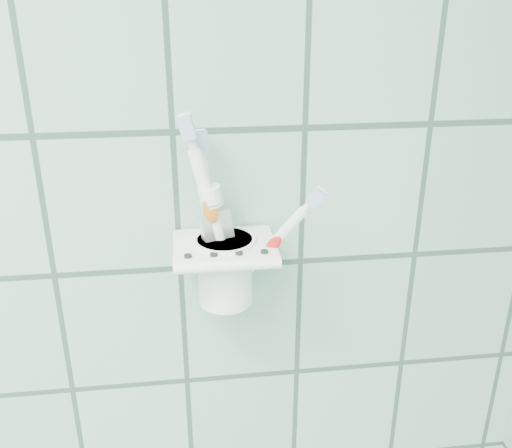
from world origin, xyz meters
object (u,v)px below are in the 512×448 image
toothbrush_pink (232,206)px  toothbrush_orange (229,222)px  holder_bracket (224,249)px  cup (225,267)px  toothpaste_tube (227,232)px  toothbrush_blue (213,219)px

toothbrush_pink → toothbrush_orange: bearing=127.0°
holder_bracket → cup: 0.03m
toothpaste_tube → holder_bracket: bearing=-136.8°
holder_bracket → cup: same height
cup → toothbrush_orange: toothbrush_orange is taller
cup → toothbrush_pink: (0.01, 0.00, 0.08)m
cup → toothpaste_tube: size_ratio=0.58×
toothbrush_blue → toothpaste_tube: bearing=21.6°
cup → toothbrush_pink: toothbrush_pink is taller
toothpaste_tube → toothbrush_pink: bearing=-61.5°
toothbrush_pink → toothbrush_blue: 0.03m
cup → toothpaste_tube: bearing=57.3°
holder_bracket → toothbrush_blue: (-0.01, -0.00, 0.04)m
cup → toothbrush_blue: (-0.01, -0.00, 0.06)m
holder_bracket → toothbrush_blue: 0.04m
toothbrush_blue → holder_bracket: bearing=-8.1°
cup → toothbrush_orange: size_ratio=0.48×
toothbrush_blue → toothbrush_pink: bearing=2.9°
toothbrush_pink → toothbrush_orange: toothbrush_pink is taller
toothbrush_orange → cup: bearing=-113.8°
toothbrush_pink → toothpaste_tube: bearing=143.1°
cup → toothpaste_tube: toothpaste_tube is taller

